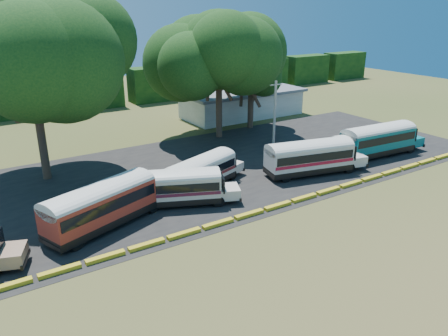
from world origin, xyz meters
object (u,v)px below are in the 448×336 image
bus_cream_west (176,185)px  bus_white_red (311,155)px  tree_west (27,41)px  bus_teal (380,138)px  bus_red (103,202)px

bus_cream_west → bus_white_red: bearing=20.4°
tree_west → bus_teal: bearing=-21.4°
bus_red → bus_teal: (31.95, 0.00, 0.02)m
bus_white_red → bus_teal: size_ratio=0.99×
bus_red → tree_west: 17.29m
tree_west → bus_red: bearing=-83.3°
bus_white_red → tree_west: tree_west is taller
bus_cream_west → bus_white_red: (14.79, -0.78, 0.21)m
bus_cream_west → bus_red: bearing=-151.1°
bus_red → bus_cream_west: 6.52m
bus_teal → tree_west: (-33.49, 13.15, 11.09)m
bus_teal → tree_west: bearing=162.9°
bus_red → tree_west: (-1.54, 13.16, 11.11)m
bus_red → bus_white_red: bearing=-20.9°
tree_west → bus_white_red: bearing=-30.3°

